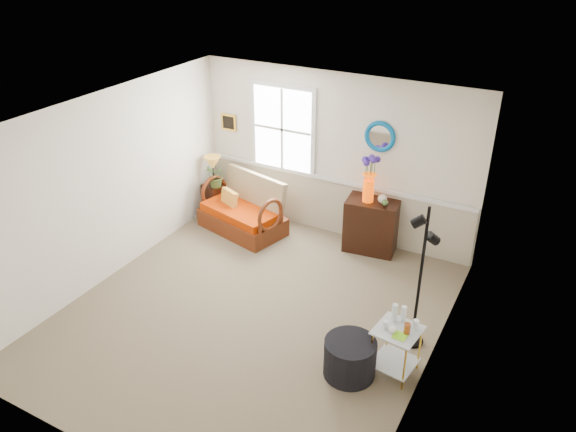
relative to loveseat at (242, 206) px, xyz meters
The scene contains 19 objects.
floor 2.29m from the loveseat, 54.56° to the right, with size 4.50×5.00×0.01m, color brown.
ceiling 3.11m from the loveseat, 54.56° to the right, with size 4.50×5.00×0.01m, color white.
walls 2.40m from the loveseat, 54.56° to the right, with size 4.51×5.01×2.60m.
wainscot 1.46m from the loveseat, 26.65° to the left, with size 4.46×0.02×0.90m, color #B2A68F.
chair_rail 1.53m from the loveseat, 26.30° to the left, with size 4.46×0.04×0.06m, color silver.
window 1.38m from the loveseat, 58.08° to the left, with size 1.14×0.06×1.44m, color white, non-canonical shape.
picture 1.42m from the loveseat, 133.50° to the left, with size 0.28×0.03×0.28m, color gold.
mirror 2.48m from the loveseat, 18.07° to the left, with size 0.47×0.47×0.07m, color #0275C8.
loveseat is the anchor object (origin of this frame).
throw_pillow 0.25m from the loveseat, behind, with size 0.36×0.09×0.36m, color orange, non-canonical shape.
lamp_stand 0.81m from the loveseat, 159.67° to the left, with size 0.31×0.31×0.55m, color black, non-canonical shape.
table_lamp 0.86m from the loveseat, 159.16° to the left, with size 0.28×0.28×0.51m, color #B27D28, non-canonical shape.
potted_plant 0.71m from the loveseat, 160.86° to the left, with size 0.36×0.40×0.31m, color #3F5F2D.
cabinet 2.09m from the loveseat, 11.93° to the left, with size 0.77×0.50×0.83m, color black, non-canonical shape.
flower_vase 2.15m from the loveseat, 10.95° to the left, with size 0.21×0.21×0.72m, color #E94200, non-canonical shape.
side_table 3.80m from the loveseat, 31.03° to the right, with size 0.47×0.47×0.59m, color #B4871F, non-canonical shape.
tabletop_items 3.80m from the loveseat, 30.51° to the right, with size 0.36×0.36×0.22m, color silver, non-canonical shape.
floor_lamp 3.59m from the loveseat, 22.56° to the right, with size 0.26×0.26×1.82m, color black, non-canonical shape.
ottoman 3.60m from the loveseat, 38.25° to the right, with size 0.58×0.58×0.45m, color black.
Camera 1 is at (3.17, -4.90, 4.51)m, focal length 35.00 mm.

